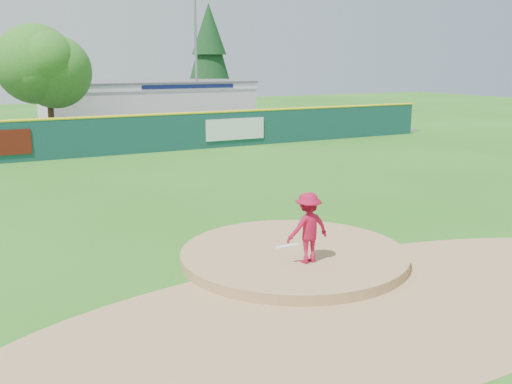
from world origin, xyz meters
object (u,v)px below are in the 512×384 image
van (3,139)px  deciduous_tree (47,65)px  pitcher (308,228)px  pool_building_grp (146,103)px  light_pole_right (196,50)px  conifer_tree (209,52)px

van → deciduous_tree: deciduous_tree is taller
pitcher → pool_building_grp: size_ratio=0.11×
pool_building_grp → van: bearing=-136.0°
light_pole_right → deciduous_tree: bearing=-160.0°
pool_building_grp → deciduous_tree: deciduous_tree is taller
pool_building_grp → deciduous_tree: (-8.00, -6.99, 2.89)m
deciduous_tree → light_pole_right: size_ratio=0.74×
pitcher → conifer_tree: size_ratio=0.17×
van → pitcher: bearing=-151.5°
pool_building_grp → light_pole_right: (3.00, -2.99, 3.88)m
deciduous_tree → light_pole_right: 11.75m
light_pole_right → van: bearing=-151.5°
pitcher → deciduous_tree: (-1.86, 25.84, 3.49)m
van → light_pole_right: (13.97, 7.60, 4.78)m
van → light_pole_right: bearing=-45.2°
van → light_pole_right: light_pole_right is taller
pitcher → light_pole_right: light_pole_right is taller
pitcher → van: 22.76m
light_pole_right → pitcher: bearing=-107.0°
pool_building_grp → conifer_tree: (7.00, 4.01, 3.88)m
van → conifer_tree: conifer_tree is taller
pool_building_grp → conifer_tree: size_ratio=1.60×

